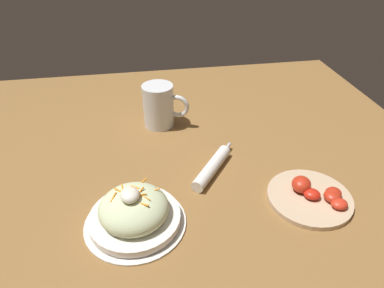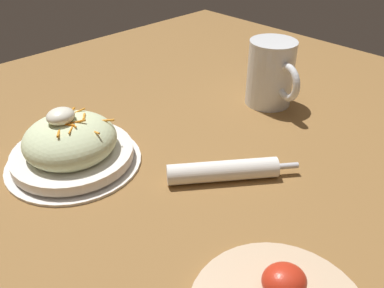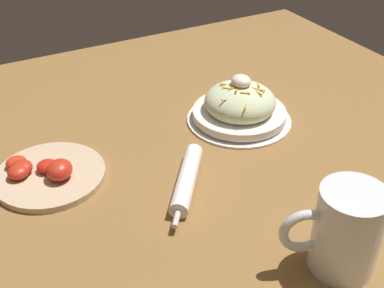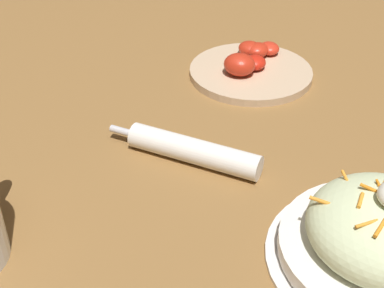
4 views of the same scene
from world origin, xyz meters
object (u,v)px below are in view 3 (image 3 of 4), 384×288
object	(u,v)px
salad_plate	(240,107)
tomato_plate	(47,173)
beer_mug	(345,233)
napkin_roll	(187,179)

from	to	relation	value
salad_plate	tomato_plate	world-z (taller)	salad_plate
beer_mug	napkin_roll	distance (m)	0.30
tomato_plate	beer_mug	bearing A→B (deg)	38.50
napkin_roll	tomato_plate	world-z (taller)	tomato_plate
beer_mug	napkin_roll	xyz separation A→B (m)	(-0.27, -0.12, -0.05)
salad_plate	beer_mug	size ratio (longest dim) A/B	1.57
beer_mug	tomato_plate	size ratio (longest dim) A/B	0.71
napkin_roll	tomato_plate	distance (m)	0.26
salad_plate	beer_mug	bearing A→B (deg)	-12.62
salad_plate	napkin_roll	bearing A→B (deg)	-54.20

